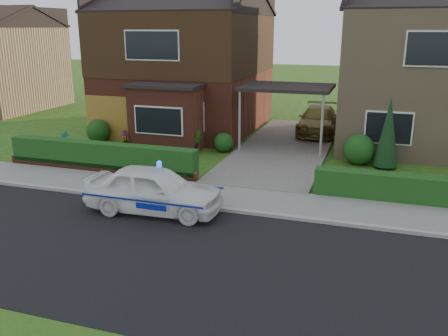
% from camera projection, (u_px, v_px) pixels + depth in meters
% --- Properties ---
extents(ground, '(120.00, 120.00, 0.00)m').
position_uv_depth(ground, '(194.00, 260.00, 10.94)').
color(ground, '#204F15').
rests_on(ground, ground).
extents(road, '(60.00, 6.00, 0.02)m').
position_uv_depth(road, '(194.00, 260.00, 10.94)').
color(road, black).
rests_on(road, ground).
extents(kerb, '(60.00, 0.16, 0.12)m').
position_uv_depth(kerb, '(232.00, 211.00, 13.71)').
color(kerb, '#9E9993').
rests_on(kerb, ground).
extents(sidewalk, '(60.00, 2.00, 0.10)m').
position_uv_depth(sidewalk, '(242.00, 199.00, 14.67)').
color(sidewalk, slate).
rests_on(sidewalk, ground).
extents(driveway, '(3.80, 12.00, 0.12)m').
position_uv_depth(driveway, '(285.00, 147.00, 20.95)').
color(driveway, '#666059').
rests_on(driveway, ground).
extents(house_left, '(7.50, 9.53, 7.25)m').
position_uv_depth(house_left, '(187.00, 55.00, 24.24)').
color(house_left, brown).
rests_on(house_left, ground).
extents(house_right, '(7.50, 8.06, 7.25)m').
position_uv_depth(house_right, '(431.00, 62.00, 20.93)').
color(house_right, tan).
rests_on(house_right, ground).
extents(carport_link, '(3.80, 3.00, 2.77)m').
position_uv_depth(carport_link, '(287.00, 88.00, 20.17)').
color(carport_link, black).
rests_on(carport_link, ground).
extents(garage_door, '(2.20, 0.10, 2.10)m').
position_uv_depth(garage_door, '(107.00, 119.00, 22.17)').
color(garage_door, olive).
rests_on(garage_door, ground).
extents(dwarf_wall, '(7.70, 0.25, 0.36)m').
position_uv_depth(dwarf_wall, '(100.00, 168.00, 17.44)').
color(dwarf_wall, brown).
rests_on(dwarf_wall, ground).
extents(hedge_left, '(7.50, 0.55, 0.90)m').
position_uv_depth(hedge_left, '(102.00, 171.00, 17.63)').
color(hedge_left, '#133C14').
rests_on(hedge_left, ground).
extents(hedge_right, '(7.50, 0.55, 0.80)m').
position_uv_depth(hedge_right, '(441.00, 208.00, 14.10)').
color(hedge_right, '#133C14').
rests_on(hedge_right, ground).
extents(shrub_left_far, '(1.08, 1.08, 1.08)m').
position_uv_depth(shrub_left_far, '(98.00, 131.00, 21.97)').
color(shrub_left_far, '#133C14').
rests_on(shrub_left_far, ground).
extents(shrub_left_mid, '(1.32, 1.32, 1.32)m').
position_uv_depth(shrub_left_mid, '(186.00, 136.00, 20.42)').
color(shrub_left_mid, '#133C14').
rests_on(shrub_left_mid, ground).
extents(shrub_left_near, '(0.84, 0.84, 0.84)m').
position_uv_depth(shrub_left_near, '(224.00, 142.00, 20.28)').
color(shrub_left_near, '#133C14').
rests_on(shrub_left_near, ground).
extents(shrub_right_near, '(1.20, 1.20, 1.20)m').
position_uv_depth(shrub_right_near, '(359.00, 149.00, 18.39)').
color(shrub_right_near, '#133C14').
rests_on(shrub_right_near, ground).
extents(conifer_a, '(0.90, 0.90, 2.60)m').
position_uv_depth(conifer_a, '(388.00, 135.00, 17.71)').
color(conifer_a, black).
rests_on(conifer_a, ground).
extents(police_car, '(3.65, 4.03, 1.51)m').
position_uv_depth(police_car, '(154.00, 190.00, 13.58)').
color(police_car, white).
rests_on(police_car, ground).
extents(driveway_car, '(1.97, 4.49, 1.28)m').
position_uv_depth(driveway_car, '(318.00, 120.00, 23.38)').
color(driveway_car, brown).
rests_on(driveway_car, driveway).
extents(potted_plant_a, '(0.47, 0.34, 0.84)m').
position_uv_depth(potted_plant_a, '(65.00, 141.00, 20.50)').
color(potted_plant_a, gray).
rests_on(potted_plant_a, ground).
extents(potted_plant_b, '(0.60, 0.57, 0.85)m').
position_uv_depth(potted_plant_b, '(195.00, 144.00, 20.06)').
color(potted_plant_b, gray).
rests_on(potted_plant_b, ground).
extents(potted_plant_c, '(0.63, 0.63, 0.85)m').
position_uv_depth(potted_plant_c, '(126.00, 141.00, 20.54)').
color(potted_plant_c, gray).
rests_on(potted_plant_c, ground).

